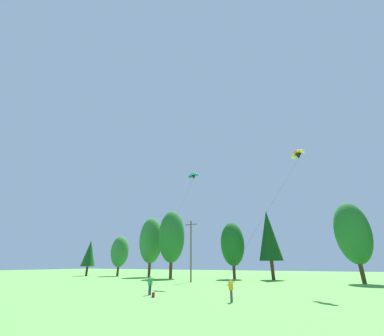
{
  "coord_description": "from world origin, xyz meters",
  "views": [
    {
      "loc": [
        11.22,
        4.19,
        2.72
      ],
      "look_at": [
        0.79,
        25.02,
        12.03
      ],
      "focal_mm": 22.51,
      "sensor_mm": 36.0,
      "label": 1
    }
  ],
  "objects_px": {
    "kite_flyer_near": "(150,283)",
    "parafoil_kite_mid_orange": "(298,154)",
    "backpack": "(153,295)",
    "parafoil_kite_high_teal": "(193,176)",
    "utility_pole": "(191,249)",
    "kite_flyer_mid": "(231,288)"
  },
  "relations": [
    {
      "from": "kite_flyer_near",
      "to": "parafoil_kite_mid_orange",
      "type": "xyz_separation_m",
      "value": [
        14.56,
        10.21,
        14.79
      ]
    },
    {
      "from": "parafoil_kite_mid_orange",
      "to": "backpack",
      "type": "height_order",
      "value": "parafoil_kite_mid_orange"
    },
    {
      "from": "backpack",
      "to": "parafoil_kite_high_teal",
      "type": "bearing_deg",
      "value": -26.28
    },
    {
      "from": "parafoil_kite_mid_orange",
      "to": "utility_pole",
      "type": "bearing_deg",
      "value": 160.24
    },
    {
      "from": "utility_pole",
      "to": "parafoil_kite_high_teal",
      "type": "bearing_deg",
      "value": -59.29
    },
    {
      "from": "utility_pole",
      "to": "parafoil_kite_mid_orange",
      "type": "distance_m",
      "value": 22.65
    },
    {
      "from": "utility_pole",
      "to": "kite_flyer_near",
      "type": "height_order",
      "value": "utility_pole"
    },
    {
      "from": "utility_pole",
      "to": "kite_flyer_mid",
      "type": "bearing_deg",
      "value": -54.92
    },
    {
      "from": "parafoil_kite_high_teal",
      "to": "parafoil_kite_mid_orange",
      "type": "xyz_separation_m",
      "value": [
        15.9,
        -1.87,
        -0.24
      ]
    },
    {
      "from": "parafoil_kite_mid_orange",
      "to": "backpack",
      "type": "xyz_separation_m",
      "value": [
        -13.32,
        -11.38,
        -15.59
      ]
    },
    {
      "from": "utility_pole",
      "to": "parafoil_kite_mid_orange",
      "type": "bearing_deg",
      "value": -19.76
    },
    {
      "from": "kite_flyer_near",
      "to": "kite_flyer_mid",
      "type": "relative_size",
      "value": 1.0
    },
    {
      "from": "parafoil_kite_mid_orange",
      "to": "kite_flyer_mid",
      "type": "bearing_deg",
      "value": -119.24
    },
    {
      "from": "kite_flyer_near",
      "to": "backpack",
      "type": "distance_m",
      "value": 1.88
    },
    {
      "from": "kite_flyer_mid",
      "to": "parafoil_kite_mid_orange",
      "type": "bearing_deg",
      "value": 60.76
    },
    {
      "from": "utility_pole",
      "to": "parafoil_kite_high_teal",
      "type": "relative_size",
      "value": 0.65
    },
    {
      "from": "parafoil_kite_high_teal",
      "to": "kite_flyer_mid",
      "type": "bearing_deg",
      "value": -53.38
    },
    {
      "from": "parafoil_kite_high_teal",
      "to": "utility_pole",
      "type": "bearing_deg",
      "value": 120.71
    },
    {
      "from": "kite_flyer_near",
      "to": "kite_flyer_mid",
      "type": "bearing_deg",
      "value": -6.34
    },
    {
      "from": "utility_pole",
      "to": "parafoil_kite_mid_orange",
      "type": "relative_size",
      "value": 0.66
    },
    {
      "from": "utility_pole",
      "to": "parafoil_kite_high_teal",
      "type": "xyz_separation_m",
      "value": [
        2.9,
        -4.88,
        10.93
      ]
    },
    {
      "from": "kite_flyer_mid",
      "to": "kite_flyer_near",
      "type": "bearing_deg",
      "value": 173.66
    }
  ]
}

